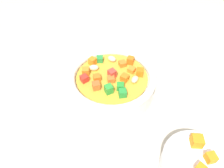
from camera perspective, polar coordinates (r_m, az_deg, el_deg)
name	(u,v)px	position (r cm, az deg, el deg)	size (l,w,h in cm)	color
ground_plane	(112,96)	(41.07, 0.00, -3.28)	(140.00, 140.00, 2.00)	#BAB2A0
soup_bowl_main	(112,83)	(38.29, -0.01, 0.38)	(16.18, 16.18, 5.87)	white
spoon	(176,84)	(43.44, 17.69, 0.02)	(13.51, 16.92, 0.75)	silver
side_bowl_small	(195,166)	(32.53, 22.41, -20.49)	(9.56, 9.56, 4.76)	white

